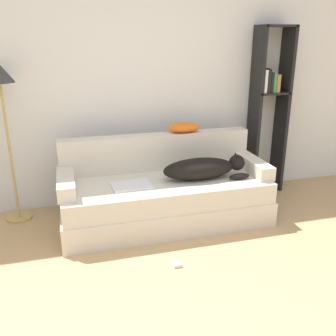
% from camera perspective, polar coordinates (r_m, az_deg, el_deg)
% --- Properties ---
extents(wall_back, '(8.06, 0.06, 2.70)m').
position_cam_1_polar(wall_back, '(3.96, -4.76, 14.04)').
color(wall_back, silver).
rests_on(wall_back, ground_plane).
extents(couch, '(1.97, 0.81, 0.43)m').
position_cam_1_polar(couch, '(3.63, -0.40, -5.05)').
color(couch, beige).
rests_on(couch, ground_plane).
extents(couch_backrest, '(1.93, 0.15, 0.36)m').
position_cam_1_polar(couch_backrest, '(3.79, -1.74, 2.53)').
color(couch_backrest, beige).
rests_on(couch_backrest, couch).
extents(couch_arm_left, '(0.15, 0.62, 0.13)m').
position_cam_1_polar(couch_arm_left, '(3.41, -15.30, -2.21)').
color(couch_arm_left, beige).
rests_on(couch_arm_left, couch).
extents(couch_arm_right, '(0.15, 0.62, 0.13)m').
position_cam_1_polar(couch_arm_right, '(3.84, 12.81, 0.44)').
color(couch_arm_right, beige).
rests_on(couch_arm_right, couch).
extents(dog, '(0.82, 0.29, 0.22)m').
position_cam_1_polar(dog, '(3.55, 5.39, -0.04)').
color(dog, black).
rests_on(dog, couch).
extents(laptop, '(0.37, 0.26, 0.02)m').
position_cam_1_polar(laptop, '(3.40, -5.58, -2.63)').
color(laptop, silver).
rests_on(laptop, couch).
extents(throw_pillow, '(0.32, 0.20, 0.10)m').
position_cam_1_polar(throw_pillow, '(3.81, 2.45, 6.21)').
color(throw_pillow, orange).
rests_on(throw_pillow, couch_backrest).
extents(bookshelf, '(0.38, 0.26, 1.83)m').
position_cam_1_polar(bookshelf, '(4.34, 15.12, 9.57)').
color(bookshelf, black).
rests_on(bookshelf, ground_plane).
extents(floor_lamp, '(0.26, 0.26, 1.51)m').
position_cam_1_polar(floor_lamp, '(3.70, -24.09, 10.54)').
color(floor_lamp, tan).
rests_on(floor_lamp, ground_plane).
extents(power_adapter, '(0.06, 0.06, 0.03)m').
position_cam_1_polar(power_adapter, '(3.05, 1.40, -14.47)').
color(power_adapter, silver).
rests_on(power_adapter, ground_plane).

